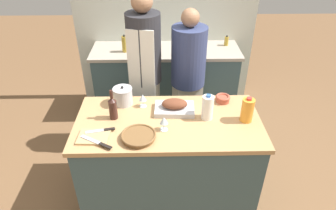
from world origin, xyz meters
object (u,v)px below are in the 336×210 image
juice_jug (247,110)px  condiment_bottle_short (226,41)px  wine_bottle_green (113,107)px  knife_paring (101,130)px  mixing_bowl (223,98)px  milk_jug (208,107)px  stock_pot (123,96)px  knife_chef (97,142)px  person_cook_aproned (145,69)px  cutting_board (94,137)px  wine_glass_right (143,98)px  person_cook_guest (188,75)px  wine_glass_left (164,121)px  condiment_bottle_tall (125,44)px  roasting_pan (174,107)px  wicker_basket (139,136)px

juice_jug → condiment_bottle_short: juice_jug is taller
wine_bottle_green → knife_paring: (-0.08, -0.20, -0.09)m
mixing_bowl → milk_jug: size_ratio=0.58×
knife_paring → mixing_bowl: bearing=22.5°
stock_pot → knife_paring: bearing=-107.5°
knife_chef → person_cook_aproned: size_ratio=0.15×
cutting_board → wine_glass_right: wine_glass_right is taller
wine_bottle_green → condiment_bottle_short: bearing=51.0°
juice_jug → person_cook_guest: (-0.43, 0.85, -0.11)m
knife_chef → person_cook_guest: (0.79, 1.14, -0.02)m
wine_glass_right → knife_paring: (-0.32, -0.38, -0.07)m
wine_bottle_green → person_cook_guest: size_ratio=0.17×
stock_pot → cutting_board: bearing=-110.5°
wine_glass_left → condiment_bottle_tall: bearing=106.8°
roasting_pan → mixing_bowl: (0.46, 0.15, -0.01)m
cutting_board → knife_chef: knife_chef is taller
milk_jug → person_cook_guest: person_cook_guest is taller
knife_paring → wine_glass_right: bearing=49.7°
stock_pot → mixing_bowl: stock_pot is taller
juice_jug → wine_bottle_green: 1.14m
roasting_pan → juice_jug: bearing=-14.0°
person_cook_aproned → wicker_basket: bearing=-81.5°
condiment_bottle_tall → milk_jug: bearing=-58.9°
juice_jug → knife_paring: size_ratio=0.96×
wine_bottle_green → condiment_bottle_tall: size_ratio=1.29×
juice_jug → person_cook_guest: person_cook_guest is taller
wine_bottle_green → condiment_bottle_short: 2.01m
condiment_bottle_tall → juice_jug: bearing=-50.8°
wine_bottle_green → wine_glass_right: (0.24, 0.18, -0.02)m
stock_pot → knife_chef: stock_pot is taller
roasting_pan → condiment_bottle_tall: condiment_bottle_tall is taller
stock_pot → milk_jug: 0.79m
cutting_board → juice_jug: 1.28m
condiment_bottle_tall → person_cook_guest: 0.95m
wicker_basket → milk_jug: bearing=24.9°
milk_jug → knife_paring: 0.90m
wicker_basket → wine_bottle_green: (-0.23, 0.28, 0.08)m
milk_jug → wine_bottle_green: wine_bottle_green is taller
roasting_pan → knife_chef: (-0.61, -0.44, -0.03)m
knife_paring → person_cook_aproned: (0.32, 0.91, 0.10)m
wine_glass_right → knife_chef: size_ratio=0.46×
knife_chef → condiment_bottle_short: 2.33m
wine_bottle_green → wine_glass_right: 0.30m
roasting_pan → wine_glass_left: (-0.10, -0.27, 0.04)m
juice_jug → condiment_bottle_tall: (-1.17, 1.44, 0.02)m
wicker_basket → roasting_pan: bearing=51.7°
knife_chef → condiment_bottle_tall: (0.05, 1.73, 0.11)m
roasting_pan → condiment_bottle_tall: 1.41m
knife_chef → stock_pot: bearing=76.1°
juice_jug → knife_chef: size_ratio=0.84×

